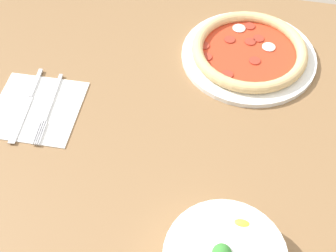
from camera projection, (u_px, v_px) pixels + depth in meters
dining_table at (217, 164)px, 1.03m from camera, size 1.30×1.00×0.74m
pizza at (249, 52)px, 1.09m from camera, size 0.32×0.32×0.04m
napkin at (37, 107)px, 1.01m from camera, size 0.19×0.19×0.00m
fork at (49, 107)px, 1.00m from camera, size 0.03×0.20×0.00m
knife at (28, 101)px, 1.01m from camera, size 0.03×0.21×0.01m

